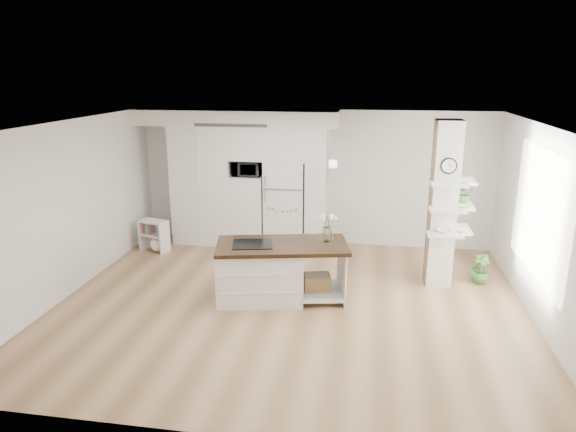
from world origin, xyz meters
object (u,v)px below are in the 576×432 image
Objects in this scene: bookshelf at (155,238)px; floor_plant_a at (480,267)px; refrigerator at (285,204)px; kitchen_island at (267,270)px.

bookshelf is 6.00m from floor_plant_a.
refrigerator is 3.80m from floor_plant_a.
kitchen_island is (0.15, -2.53, -0.41)m from refrigerator.
refrigerator reaches higher than floor_plant_a.
kitchen_island is 3.15m from bookshelf.
floor_plant_a is (3.38, 1.25, -0.21)m from kitchen_island.
kitchen_island reaches higher than floor_plant_a.
refrigerator is 2.81× the size of bookshelf.
refrigerator is 3.47× the size of floor_plant_a.
refrigerator is 0.82× the size of kitchen_island.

